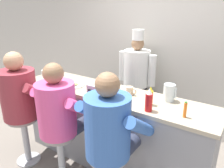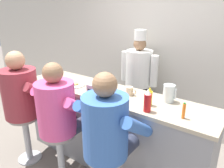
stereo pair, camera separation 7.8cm
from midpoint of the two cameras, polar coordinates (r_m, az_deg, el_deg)
name	(u,v)px [view 2 (the right image)]	position (r m, az deg, el deg)	size (l,w,h in m)	color
wall_back	(160,48)	(3.70, 12.95, 9.08)	(10.00, 0.06, 2.70)	beige
diner_counter	(111,129)	(2.87, 0.45, -11.60)	(2.53, 0.58, 1.02)	gray
ketchup_bottle_red	(148,101)	(2.16, 10.29, -4.40)	(0.07, 0.07, 0.24)	red
mustard_bottle_yellow	(149,97)	(2.30, 10.70, -3.32)	(0.06, 0.06, 0.21)	yellow
hot_sauce_bottle_orange	(184,111)	(2.13, 19.24, -6.65)	(0.03, 0.03, 0.16)	orange
water_pitcher_clear	(169,93)	(2.44, 15.52, -2.37)	(0.14, 0.12, 0.19)	silver
breakfast_plate	(75,85)	(2.88, -8.92, -0.16)	(0.26, 0.26, 0.05)	white
cereal_bowl	(110,92)	(2.56, 0.47, -2.24)	(0.14, 0.14, 0.05)	#B24C47
coffee_mug_tan	(130,91)	(2.55, 5.56, -1.84)	(0.13, 0.08, 0.10)	beige
coffee_mug_white	(47,73)	(3.36, -15.95, 2.88)	(0.14, 0.09, 0.10)	white
napkin_dispenser_chrome	(92,90)	(2.51, -4.28, -1.68)	(0.12, 0.07, 0.14)	silver
diner_seated_maroon	(23,96)	(2.97, -21.43, -2.93)	(0.66, 0.65, 1.51)	#B2B5BA
diner_seated_pink	(59,111)	(2.47, -12.77, -6.99)	(0.63, 0.62, 1.47)	#B2B5BA
diner_seated_blue	(108,130)	(2.07, -0.02, -11.92)	(0.64, 0.63, 1.49)	#B2B5BA
cook_in_whites_near	(138,77)	(3.58, 7.55, 1.88)	(0.65, 0.42, 1.67)	#232328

